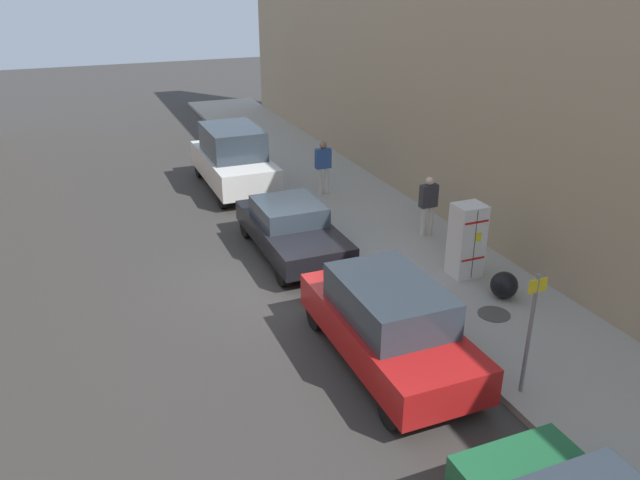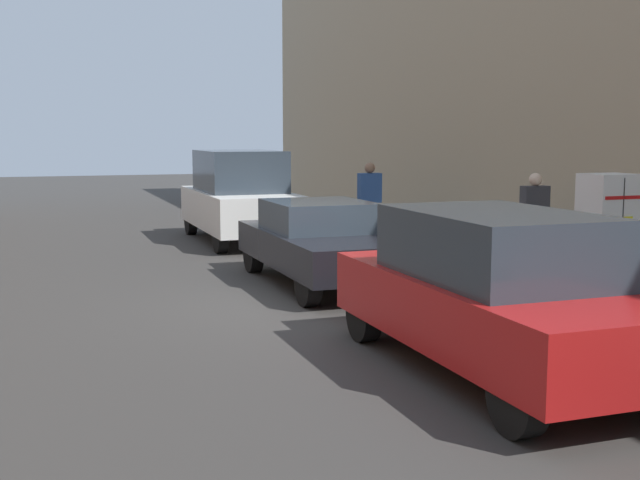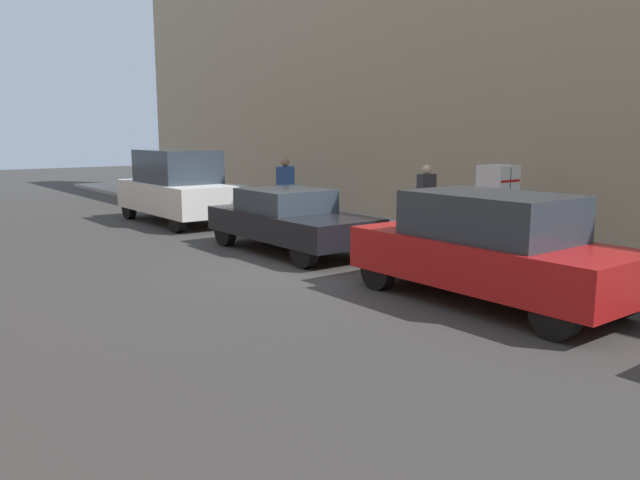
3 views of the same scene
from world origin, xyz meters
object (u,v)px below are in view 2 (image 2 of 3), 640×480
Objects in this scene: pedestrian_standing_near at (370,195)px; parked_sedan_dark at (322,241)px; discarded_refrigerator at (607,235)px; pedestrian_walking_far at (534,213)px; parked_suv_red at (494,291)px; parked_van_white at (240,197)px.

pedestrian_standing_near is 4.52m from parked_sedan_dark.
pedestrian_walking_far is (-0.43, -2.46, 0.08)m from discarded_refrigerator.
parked_van_white is at bearing -90.00° from parked_suv_red.
parked_suv_red is (3.38, 2.39, -0.17)m from discarded_refrigerator.
parked_suv_red is at bearing 35.32° from discarded_refrigerator.
pedestrian_walking_far reaches higher than parked_suv_red.
discarded_refrigerator is at bearing 137.98° from parked_sedan_dark.
parked_van_white is at bearing -69.07° from discarded_refrigerator.
discarded_refrigerator is 6.86m from pedestrian_standing_near.
parked_van_white is (2.47, -2.02, -0.11)m from pedestrian_standing_near.
discarded_refrigerator is at bearing 110.93° from parked_van_white.
parked_sedan_dark is 5.44m from parked_suv_red.
discarded_refrigerator reaches higher than parked_sedan_dark.
pedestrian_standing_near is at bearing -82.39° from discarded_refrigerator.
discarded_refrigerator reaches higher than pedestrian_walking_far.
parked_sedan_dark is (2.47, 3.76, -0.45)m from pedestrian_standing_near.
discarded_refrigerator is 4.14m from parked_suv_red.
parked_van_white is (3.38, -8.83, 0.01)m from discarded_refrigerator.
parked_van_white is at bearing -11.89° from pedestrian_walking_far.
parked_sedan_dark is 0.97× the size of parked_suv_red.
pedestrian_walking_far reaches higher than parked_sedan_dark.
pedestrian_walking_far is at bearing -99.83° from discarded_refrigerator.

